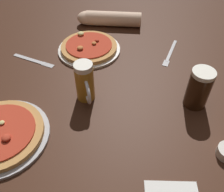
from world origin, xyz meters
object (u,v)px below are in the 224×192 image
(beer_mug_dark, at_px, (198,88))
(knife_right, at_px, (34,60))
(pizza_plate_near, at_px, (0,134))
(fork_left, at_px, (170,53))
(beer_mug_amber, at_px, (85,83))
(pizza_plate_far, at_px, (89,48))
(diner_arm, at_px, (107,19))

(beer_mug_dark, relative_size, knife_right, 0.78)
(pizza_plate_near, relative_size, knife_right, 1.61)
(fork_left, xyz_separation_m, knife_right, (-0.64, -0.02, 0.00))
(beer_mug_amber, bearing_deg, knife_right, 134.52)
(knife_right, bearing_deg, beer_mug_amber, -45.48)
(fork_left, bearing_deg, pizza_plate_near, -146.68)
(pizza_plate_near, bearing_deg, pizza_plate_far, 59.27)
(pizza_plate_near, relative_size, fork_left, 1.56)
(diner_arm, bearing_deg, pizza_plate_near, -118.05)
(pizza_plate_far, relative_size, knife_right, 1.47)
(pizza_plate_near, relative_size, beer_mug_amber, 2.02)
(pizza_plate_far, relative_size, beer_mug_dark, 1.88)
(beer_mug_dark, relative_size, beer_mug_amber, 0.98)
(beer_mug_amber, relative_size, diner_arm, 0.46)
(fork_left, height_order, diner_arm, diner_arm)
(pizza_plate_near, height_order, diner_arm, diner_arm)
(pizza_plate_near, bearing_deg, diner_arm, 61.95)
(beer_mug_amber, distance_m, diner_arm, 0.57)
(fork_left, xyz_separation_m, diner_arm, (-0.29, 0.29, 0.04))
(beer_mug_dark, bearing_deg, knife_right, 155.49)
(pizza_plate_far, bearing_deg, knife_right, -165.20)
(pizza_plate_far, distance_m, fork_left, 0.39)
(beer_mug_amber, height_order, knife_right, beer_mug_amber)
(beer_mug_dark, xyz_separation_m, beer_mug_amber, (-0.41, 0.05, 0.00))
(pizza_plate_near, xyz_separation_m, pizza_plate_far, (0.29, 0.49, 0.00))
(beer_mug_dark, xyz_separation_m, diner_arm, (-0.31, 0.61, -0.04))
(diner_arm, bearing_deg, fork_left, -44.56)
(pizza_plate_far, xyz_separation_m, beer_mug_dark, (0.41, -0.37, 0.06))
(fork_left, bearing_deg, pizza_plate_far, 173.16)
(pizza_plate_far, height_order, diner_arm, diner_arm)
(beer_mug_dark, bearing_deg, pizza_plate_near, -169.92)
(pizza_plate_far, distance_m, beer_mug_amber, 0.33)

